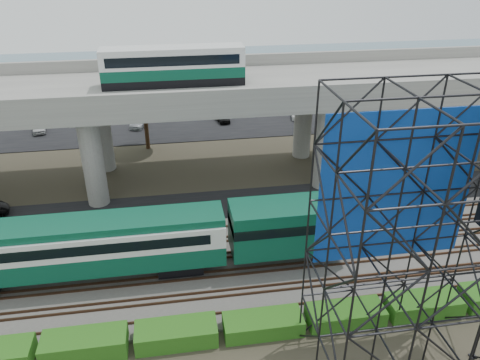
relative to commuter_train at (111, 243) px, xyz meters
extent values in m
plane|color=#474233|center=(7.86, -2.00, -2.88)|extent=(140.00, 140.00, 0.00)
cube|color=slate|center=(7.86, 0.00, -2.78)|extent=(90.00, 12.00, 0.20)
cube|color=black|center=(7.86, 8.50, -2.84)|extent=(90.00, 5.00, 0.08)
cube|color=black|center=(7.86, 32.00, -2.84)|extent=(90.00, 18.00, 0.08)
cube|color=slate|center=(7.86, 54.00, -2.87)|extent=(140.00, 40.00, 0.03)
cube|color=#472D1E|center=(7.86, -4.72, -2.60)|extent=(90.00, 0.08, 0.16)
cube|color=#472D1E|center=(7.86, -3.28, -2.60)|extent=(90.00, 0.08, 0.16)
cube|color=#472D1E|center=(7.86, -2.72, -2.60)|extent=(90.00, 0.08, 0.16)
cube|color=#472D1E|center=(7.86, -1.28, -2.60)|extent=(90.00, 0.08, 0.16)
cube|color=#472D1E|center=(7.86, -0.72, -2.60)|extent=(90.00, 0.08, 0.16)
cube|color=#472D1E|center=(7.86, 0.72, -2.60)|extent=(90.00, 0.08, 0.16)
cube|color=#472D1E|center=(7.86, 1.28, -2.60)|extent=(90.00, 0.08, 0.16)
cube|color=#472D1E|center=(7.86, 2.72, -2.60)|extent=(90.00, 0.08, 0.16)
cube|color=#472D1E|center=(7.86, 3.28, -2.60)|extent=(90.00, 0.08, 0.16)
cube|color=#472D1E|center=(7.86, 4.72, -2.60)|extent=(90.00, 0.08, 0.16)
cube|color=black|center=(4.38, 0.00, -2.07)|extent=(3.00, 2.20, 0.90)
cube|color=#0A4832|center=(-2.12, 0.00, -0.92)|extent=(19.00, 3.00, 1.40)
cube|color=silver|center=(-2.12, 0.00, 0.53)|extent=(19.00, 3.00, 1.50)
cube|color=#0A4832|center=(-2.12, 0.00, 1.53)|extent=(19.00, 2.60, 0.50)
cube|color=black|center=(-1.12, 0.00, 0.58)|extent=(15.00, 3.06, 0.70)
cube|color=#0A4832|center=(11.88, 0.00, 0.08)|extent=(8.00, 3.00, 3.40)
cube|color=#9E9B93|center=(7.86, 14.00, 5.72)|extent=(80.00, 12.00, 1.20)
cube|color=#9E9B93|center=(7.86, 8.25, 6.87)|extent=(80.00, 0.50, 1.10)
cube|color=#9E9B93|center=(7.86, 19.75, 6.87)|extent=(80.00, 0.50, 1.10)
cylinder|color=#9E9B93|center=(-2.14, 10.50, 1.12)|extent=(1.80, 1.80, 8.00)
cylinder|color=#9E9B93|center=(-2.14, 17.50, 1.12)|extent=(1.80, 1.80, 8.00)
cube|color=#9E9B93|center=(-2.14, 14.00, 4.82)|extent=(2.40, 9.00, 0.60)
cylinder|color=#9E9B93|center=(17.86, 10.50, 1.12)|extent=(1.80, 1.80, 8.00)
cylinder|color=#9E9B93|center=(17.86, 17.50, 1.12)|extent=(1.80, 1.80, 8.00)
cube|color=#9E9B93|center=(17.86, 14.00, 4.82)|extent=(2.40, 9.00, 0.60)
cylinder|color=#9E9B93|center=(35.86, 17.50, 1.12)|extent=(1.80, 1.80, 8.00)
cube|color=black|center=(5.02, 14.00, 6.67)|extent=(12.00, 2.50, 0.70)
cube|color=#0A4832|center=(5.02, 14.00, 7.47)|extent=(12.00, 2.50, 0.90)
cube|color=silver|center=(5.02, 14.00, 8.57)|extent=(12.00, 2.50, 1.30)
cube|color=black|center=(5.02, 14.00, 8.62)|extent=(11.00, 2.56, 0.80)
cube|color=silver|center=(5.02, 14.00, 9.37)|extent=(12.00, 2.40, 0.30)
cube|color=#0E3C9E|center=(15.35, -6.95, 6.42)|extent=(8.10, 0.08, 8.25)
cube|color=#205012|center=(-1.14, -6.30, -2.28)|extent=(4.60, 1.80, 1.20)
cube|color=#205012|center=(3.86, -6.30, -2.31)|extent=(4.60, 1.80, 1.15)
cube|color=#205012|center=(8.86, -6.30, -2.37)|extent=(4.60, 1.80, 1.03)
cube|color=#205012|center=(13.86, -6.30, -2.38)|extent=(4.60, 1.80, 1.01)
cube|color=#205012|center=(18.86, -6.30, -2.32)|extent=(4.60, 1.80, 1.12)
cylinder|color=#382314|center=(21.86, 10.50, -0.48)|extent=(0.44, 0.44, 4.80)
ellipsoid|color=#205012|center=(21.86, 10.50, 2.72)|extent=(4.94, 4.94, 4.18)
cylinder|color=#382314|center=(1.86, 22.00, -0.48)|extent=(0.44, 0.44, 4.80)
ellipsoid|color=#205012|center=(1.86, 22.00, 2.72)|extent=(4.94, 4.94, 4.18)
imported|color=silver|center=(-10.92, 29.00, -2.19)|extent=(2.13, 3.78, 1.21)
imported|color=#A9ADB1|center=(-6.85, 34.00, -2.20)|extent=(1.54, 3.76, 1.21)
imported|color=#A2A5A9|center=(0.74, 29.00, -2.23)|extent=(2.52, 4.20, 1.14)
imported|color=silver|center=(5.08, 34.00, -2.14)|extent=(2.73, 4.97, 1.32)
imported|color=black|center=(10.90, 29.00, -2.24)|extent=(1.95, 3.47, 1.12)
imported|color=#93949A|center=(16.23, 34.00, -2.14)|extent=(1.96, 4.15, 1.31)
imported|color=white|center=(20.62, 29.00, -2.26)|extent=(2.37, 4.01, 1.09)
imported|color=#BABBC3|center=(26.71, 34.00, -2.16)|extent=(2.53, 4.80, 1.29)
camera|label=1|loc=(4.33, -26.06, 17.54)|focal=35.00mm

